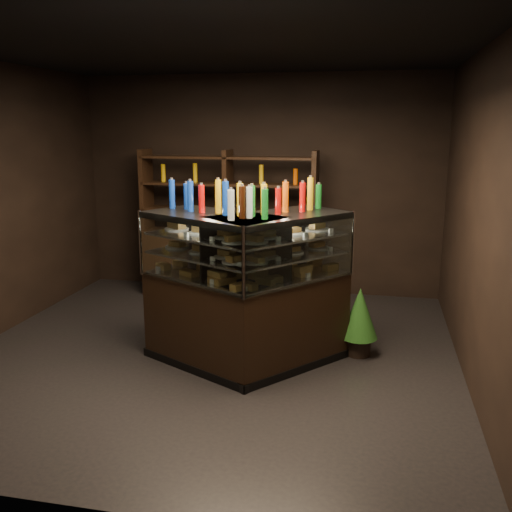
{
  "coord_description": "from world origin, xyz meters",
  "views": [
    {
      "loc": [
        1.61,
        -5.3,
        2.31
      ],
      "look_at": [
        0.55,
        -0.3,
        1.14
      ],
      "focal_mm": 40.0,
      "sensor_mm": 36.0,
      "label": 1
    }
  ],
  "objects": [
    {
      "name": "ground",
      "position": [
        0.0,
        0.0,
        0.0
      ],
      "size": [
        5.0,
        5.0,
        0.0
      ],
      "primitive_type": "plane",
      "color": "black",
      "rests_on": "ground"
    },
    {
      "name": "room_shell",
      "position": [
        0.0,
        0.0,
        1.94
      ],
      "size": [
        5.02,
        5.02,
        3.01
      ],
      "color": "black",
      "rests_on": "ground"
    },
    {
      "name": "display_case",
      "position": [
        0.42,
        -0.13,
        0.5
      ],
      "size": [
        2.08,
        1.51,
        1.51
      ],
      "rotation": [
        0.0,
        0.0,
        0.2
      ],
      "color": "black",
      "rests_on": "ground"
    },
    {
      "name": "food_display",
      "position": [
        0.42,
        -0.13,
        1.16
      ],
      "size": [
        1.7,
        1.07,
        0.46
      ],
      "color": "#B78941",
      "rests_on": "display_case"
    },
    {
      "name": "bottles_top",
      "position": [
        0.42,
        -0.13,
        1.64
      ],
      "size": [
        1.52,
        0.93,
        0.3
      ],
      "color": "black",
      "rests_on": "display_case"
    },
    {
      "name": "potted_conifer",
      "position": [
        1.5,
        0.31,
        0.46
      ],
      "size": [
        0.38,
        0.38,
        0.81
      ],
      "rotation": [
        0.0,
        0.0,
        -0.23
      ],
      "color": "black",
      "rests_on": "ground"
    },
    {
      "name": "back_shelving",
      "position": [
        -0.33,
        2.05,
        0.61
      ],
      "size": [
        2.39,
        0.43,
        2.0
      ],
      "rotation": [
        0.0,
        0.0,
        -0.01
      ],
      "color": "black",
      "rests_on": "ground"
    }
  ]
}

